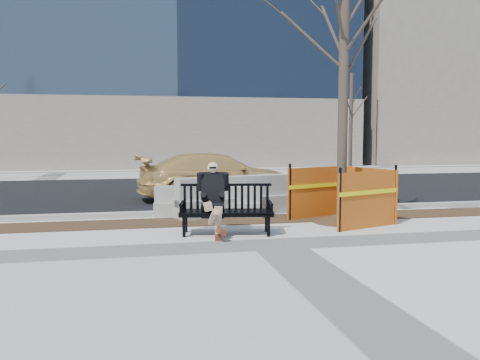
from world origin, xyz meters
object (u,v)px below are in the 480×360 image
object	(u,v)px
sedan	(217,199)
seated_man	(213,234)
tree_fence	(341,222)
jersey_barrier_right	(242,214)
bench	(226,234)
jersey_barrier_left	(209,216)

from	to	relation	value
sedan	seated_man	bearing A→B (deg)	163.56
tree_fence	jersey_barrier_right	distance (m)	2.47
bench	seated_man	bearing A→B (deg)	169.23
seated_man	jersey_barrier_right	world-z (taller)	seated_man
seated_man	jersey_barrier_right	distance (m)	2.49
jersey_barrier_right	jersey_barrier_left	bearing A→B (deg)	172.33
bench	jersey_barrier_left	xyz separation A→B (m)	(-0.02, 2.23, 0.00)
seated_man	jersey_barrier_left	distance (m)	2.15
seated_man	jersey_barrier_left	world-z (taller)	seated_man
seated_man	jersey_barrier_left	size ratio (longest dim) A/B	0.55
bench	tree_fence	bearing A→B (deg)	26.60
seated_man	sedan	bearing A→B (deg)	89.85
bench	tree_fence	xyz separation A→B (m)	(2.74, 0.82, 0.00)
jersey_barrier_left	tree_fence	bearing A→B (deg)	-13.52
bench	jersey_barrier_right	size ratio (longest dim) A/B	0.56
seated_man	sedan	world-z (taller)	seated_man
seated_man	sedan	distance (m)	5.35
jersey_barrier_left	jersey_barrier_right	bearing A→B (deg)	21.75
sedan	jersey_barrier_right	distance (m)	3.01
seated_man	jersey_barrier_right	xyz separation A→B (m)	(1.06, 2.26, 0.00)
bench	sedan	size ratio (longest dim) A/B	0.39
sedan	jersey_barrier_right	size ratio (longest dim) A/B	1.42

